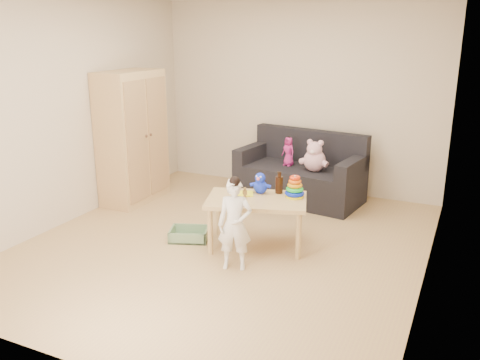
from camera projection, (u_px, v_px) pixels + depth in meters
The scene contains 13 objects.
room at pixel (225, 123), 5.05m from camera, with size 4.50×4.50×4.50m.
wardrobe at pixel (132, 137), 6.59m from camera, with size 0.47×0.95×1.70m, color tan.
sofa at pixel (299, 183), 6.76m from camera, with size 1.61×0.81×0.45m, color black.
play_table at pixel (256, 223), 5.29m from camera, with size 1.01×0.64×0.53m, color tan.
storage_bin at pixel (189, 234), 5.52m from camera, with size 0.41×0.31×0.12m, color gray, non-canonical shape.
toddler at pixel (235, 226), 4.76m from camera, with size 0.32×0.21×0.86m, color white.
pink_bear at pixel (315, 158), 6.45m from camera, with size 0.30×0.26×0.35m, color #EEAFC3, non-canonical shape.
doll at pixel (288, 152), 6.71m from camera, with size 0.19×0.13×0.38m, color #BE237D.
ring_stacker at pixel (295, 189), 5.22m from camera, with size 0.20×0.20×0.23m.
brown_bottle at pixel (279, 184), 5.35m from camera, with size 0.08×0.08×0.23m.
blue_plush at pixel (260, 183), 5.34m from camera, with size 0.19×0.15×0.23m, color #1B35F5, non-canonical shape.
wooden_figure at pixel (245, 193), 5.19m from camera, with size 0.05×0.04×0.12m, color brown, non-canonical shape.
yellow_book at pixel (245, 194), 5.34m from camera, with size 0.18×0.18×0.01m, color #F7FC1A.
Camera 1 is at (2.26, -4.46, 2.21)m, focal length 38.00 mm.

